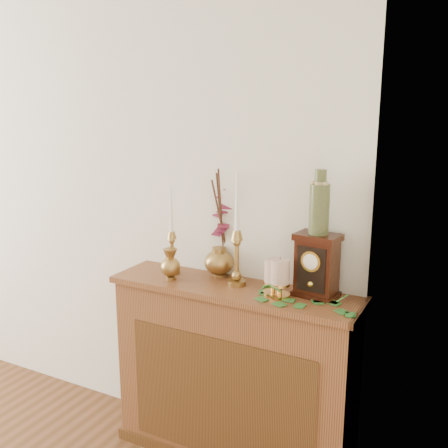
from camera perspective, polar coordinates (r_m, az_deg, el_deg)
The scene contains 10 objects.
console_shelf at distance 2.73m, azimuth 0.97°, elevation -16.56°, with size 1.24×0.34×0.93m.
candlestick_left at distance 2.68m, azimuth -5.69°, elevation -2.33°, with size 0.08×0.08×0.45m.
candlestick_center at distance 2.49m, azimuth 1.40°, elevation -2.70°, with size 0.09×0.09×0.55m.
bud_vase at distance 2.60m, azimuth -5.84°, elevation -4.43°, with size 0.10×0.10×0.16m.
ginger_jar at distance 2.64m, azimuth -0.17°, elevation -0.27°, with size 0.23×0.24×0.55m.
pillar_candle_left at distance 2.40m, azimuth 5.39°, elevation -5.58°, with size 0.09×0.09×0.18m.
pillar_candle_right at distance 2.37m, azimuth 6.10°, elevation -5.69°, with size 0.10×0.10×0.19m.
ivy_garland at distance 2.32m, azimuth 7.88°, elevation -8.41°, with size 0.43×0.21×0.09m.
mantel_clock at distance 2.40m, azimuth 10.04°, elevation -4.52°, with size 0.21×0.16×0.29m.
ceramic_vase at distance 2.33m, azimuth 10.34°, elevation 2.00°, with size 0.09×0.09×0.29m.
Camera 1 is at (2.47, -0.02, 1.79)m, focal length 42.00 mm.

